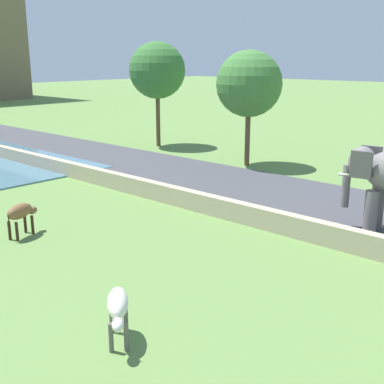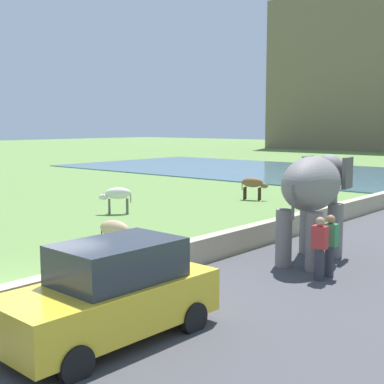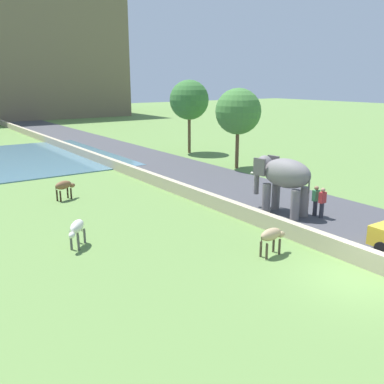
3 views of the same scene
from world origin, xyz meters
name	(u,v)px [view 1 (image 1 of 3)]	position (x,y,z in m)	size (l,w,h in m)	color
road_surface	(155,170)	(5.00, 20.00, 0.03)	(7.00, 120.00, 0.06)	#424247
barrier_wall	(124,183)	(1.20, 18.00, 0.37)	(0.40, 110.00, 0.75)	tan
cow_brown	(21,213)	(-4.95, 15.99, 0.84)	(1.41, 0.80, 1.15)	brown
cow_white	(118,307)	(-6.95, 8.53, 0.84)	(1.15, 1.28, 1.15)	silver
tree_near	(249,84)	(9.39, 17.16, 4.46)	(3.56, 3.56, 6.26)	brown
tree_mid	(157,71)	(10.47, 25.37, 5.01)	(3.70, 3.70, 6.87)	brown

